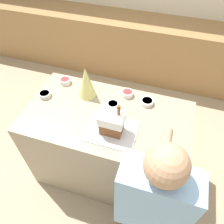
% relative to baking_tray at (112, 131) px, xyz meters
% --- Properties ---
extents(ground_plane, '(12.00, 12.00, 0.00)m').
position_rel_baking_tray_xyz_m(ground_plane, '(-0.09, 0.15, -0.94)').
color(ground_plane, tan).
extents(back_cabinet_block, '(6.00, 0.60, 0.91)m').
position_rel_baking_tray_xyz_m(back_cabinet_block, '(-0.09, 2.04, -0.49)').
color(back_cabinet_block, '#9E7547').
rests_on(back_cabinet_block, ground_plane).
extents(kitchen_island, '(1.43, 0.79, 0.94)m').
position_rel_baking_tray_xyz_m(kitchen_island, '(-0.09, 0.15, -0.47)').
color(kitchen_island, gray).
rests_on(kitchen_island, ground_plane).
extents(baking_tray, '(0.40, 0.31, 0.01)m').
position_rel_baking_tray_xyz_m(baking_tray, '(0.00, 0.00, 0.00)').
color(baking_tray, silver).
rests_on(baking_tray, kitchen_island).
extents(gingerbread_house, '(0.19, 0.14, 0.28)m').
position_rel_baking_tray_xyz_m(gingerbread_house, '(0.00, 0.00, 0.11)').
color(gingerbread_house, brown).
rests_on(gingerbread_house, baking_tray).
extents(decorative_tree, '(0.16, 0.16, 0.31)m').
position_rel_baking_tray_xyz_m(decorative_tree, '(-0.34, 0.34, 0.15)').
color(decorative_tree, '#DBD675').
rests_on(decorative_tree, kitchen_island).
extents(candy_bowl_far_right, '(0.11, 0.11, 0.05)m').
position_rel_baking_tray_xyz_m(candy_bowl_far_right, '(0.01, 0.44, 0.02)').
color(candy_bowl_far_right, white).
rests_on(candy_bowl_far_right, kitchen_island).
extents(candy_bowl_behind_tray, '(0.11, 0.11, 0.04)m').
position_rel_baking_tray_xyz_m(candy_bowl_behind_tray, '(0.21, 0.39, 0.02)').
color(candy_bowl_behind_tray, white).
rests_on(candy_bowl_behind_tray, kitchen_island).
extents(candy_bowl_far_left, '(0.11, 0.11, 0.04)m').
position_rel_baking_tray_xyz_m(candy_bowl_far_left, '(-0.71, 0.20, 0.02)').
color(candy_bowl_far_left, silver).
rests_on(candy_bowl_far_left, kitchen_island).
extents(candy_bowl_front_corner, '(0.10, 0.10, 0.05)m').
position_rel_baking_tray_xyz_m(candy_bowl_front_corner, '(-0.07, 0.26, 0.02)').
color(candy_bowl_front_corner, white).
rests_on(candy_bowl_front_corner, kitchen_island).
extents(candy_bowl_near_tray_left, '(0.10, 0.10, 0.05)m').
position_rel_baking_tray_xyz_m(candy_bowl_near_tray_left, '(-0.61, 0.43, 0.02)').
color(candy_bowl_near_tray_left, white).
rests_on(candy_bowl_near_tray_left, kitchen_island).
extents(person, '(0.42, 0.52, 1.58)m').
position_rel_baking_tray_xyz_m(person, '(0.41, -0.49, -0.13)').
color(person, '#333338').
rests_on(person, ground_plane).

